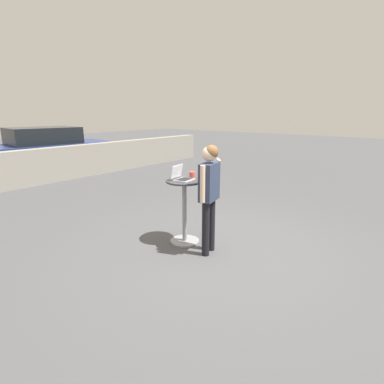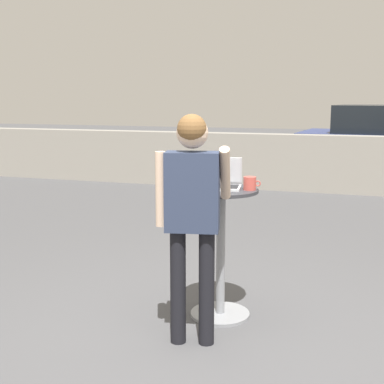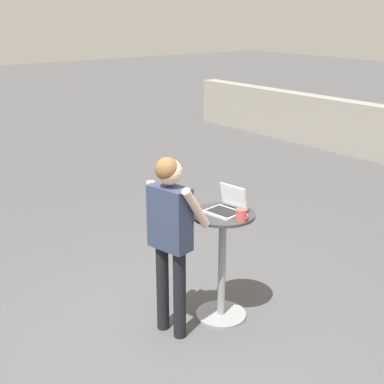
# 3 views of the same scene
# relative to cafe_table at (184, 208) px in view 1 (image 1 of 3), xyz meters

# --- Properties ---
(ground_plane) EXTENTS (50.00, 50.00, 0.00)m
(ground_plane) POSITION_rel_cafe_table_xyz_m (0.09, -0.62, -0.58)
(ground_plane) COLOR #4C4C4F
(pavement_kerb) EXTENTS (14.86, 0.35, 1.03)m
(pavement_kerb) POSITION_rel_cafe_table_xyz_m (0.09, 5.95, -0.07)
(pavement_kerb) COLOR gray
(pavement_kerb) RESTS_ON ground_plane
(cafe_table) EXTENTS (0.57, 0.57, 1.03)m
(cafe_table) POSITION_rel_cafe_table_xyz_m (0.00, 0.00, 0.00)
(cafe_table) COLOR gray
(cafe_table) RESTS_ON ground_plane
(laptop) EXTENTS (0.32, 0.31, 0.23)m
(laptop) POSITION_rel_cafe_table_xyz_m (-0.01, 0.05, 0.49)
(laptop) COLOR silver
(laptop) RESTS_ON cafe_table
(coffee_mug) EXTENTS (0.13, 0.10, 0.10)m
(coffee_mug) POSITION_rel_cafe_table_xyz_m (0.22, 0.01, 0.49)
(coffee_mug) COLOR #C14C42
(coffee_mug) RESTS_ON cafe_table
(standing_person) EXTENTS (0.51, 0.40, 1.61)m
(standing_person) POSITION_rel_cafe_table_xyz_m (-0.07, -0.52, 0.43)
(standing_person) COLOR black
(standing_person) RESTS_ON ground_plane
(parked_car_near_street) EXTENTS (4.20, 2.28, 1.54)m
(parked_car_near_street) POSITION_rel_cafe_table_xyz_m (1.75, 7.80, 0.19)
(parked_car_near_street) COLOR navy
(parked_car_near_street) RESTS_ON ground_plane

